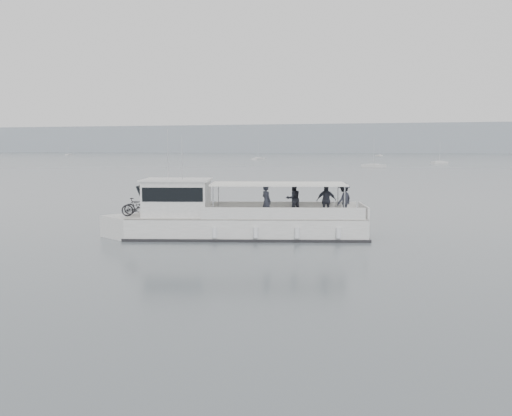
# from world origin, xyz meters

# --- Properties ---
(ground) EXTENTS (1400.00, 1400.00, 0.00)m
(ground) POSITION_xyz_m (0.00, 0.00, 0.00)
(ground) COLOR #555F64
(ground) RESTS_ON ground
(headland) EXTENTS (1400.00, 90.00, 28.00)m
(headland) POSITION_xyz_m (0.00, 560.00, 14.00)
(headland) COLOR #939EA8
(headland) RESTS_ON ground
(tour_boat) EXTENTS (14.41, 6.43, 6.04)m
(tour_boat) POSITION_xyz_m (1.76, -2.76, 0.99)
(tour_boat) COLOR white
(tour_boat) RESTS_ON ground
(moored_fleet) EXTENTS (426.96, 346.40, 8.91)m
(moored_fleet) POSITION_xyz_m (-16.53, 195.96, 0.36)
(moored_fleet) COLOR white
(moored_fleet) RESTS_ON ground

